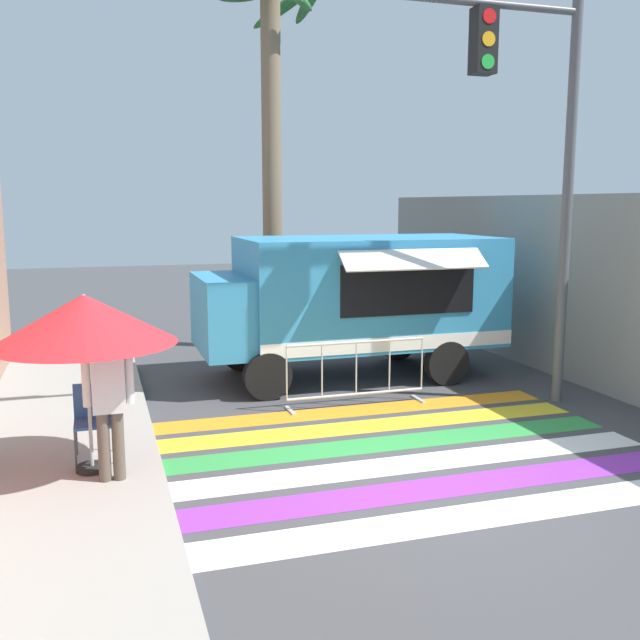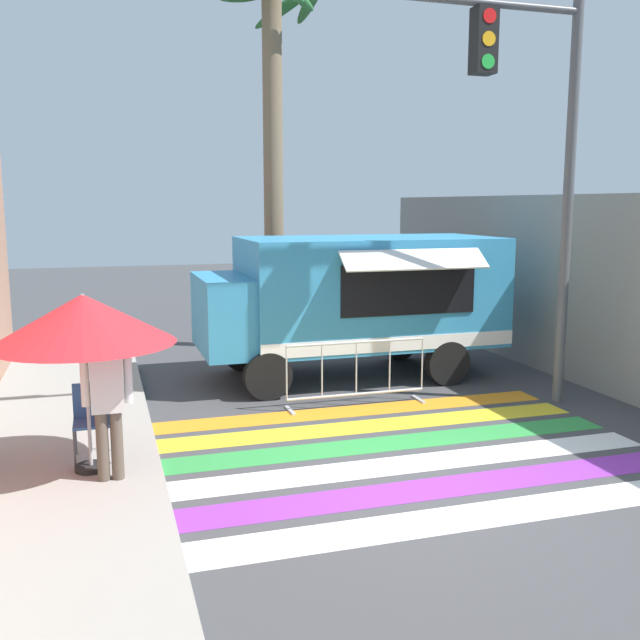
% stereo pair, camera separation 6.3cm
% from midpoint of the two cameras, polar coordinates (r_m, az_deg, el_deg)
% --- Properties ---
extents(ground_plane, '(60.00, 60.00, 0.00)m').
position_cam_midpoint_polar(ground_plane, '(8.25, 8.61, -12.77)').
color(ground_plane, '#424244').
extents(concrete_wall_right, '(0.20, 16.00, 3.25)m').
position_cam_midpoint_polar(concrete_wall_right, '(12.71, 21.13, 2.06)').
color(concrete_wall_right, gray).
rests_on(concrete_wall_right, ground_plane).
extents(crosswalk_painted, '(6.40, 4.36, 0.01)m').
position_cam_midpoint_polar(crosswalk_painted, '(9.09, 5.83, -10.57)').
color(crosswalk_painted, white).
rests_on(crosswalk_painted, ground_plane).
extents(food_truck, '(5.27, 2.76, 2.50)m').
position_cam_midpoint_polar(food_truck, '(12.64, 1.99, 1.97)').
color(food_truck, '#338CBF').
rests_on(food_truck, ground_plane).
extents(traffic_signal_pole, '(4.60, 0.29, 6.34)m').
position_cam_midpoint_polar(traffic_signal_pole, '(11.12, 15.55, 15.16)').
color(traffic_signal_pole, '#515456').
rests_on(traffic_signal_pole, ground_plane).
extents(patio_umbrella, '(1.98, 1.98, 1.99)m').
position_cam_midpoint_polar(patio_umbrella, '(8.12, -18.53, 0.01)').
color(patio_umbrella, black).
rests_on(patio_umbrella, sidewalk_left).
extents(folding_chair, '(0.47, 0.47, 0.86)m').
position_cam_midpoint_polar(folding_chair, '(8.82, -17.76, -7.18)').
color(folding_chair, '#4C4C51').
rests_on(folding_chair, sidewalk_left).
extents(vendor_person, '(0.53, 0.21, 1.62)m').
position_cam_midpoint_polar(vendor_person, '(7.94, -16.76, -5.98)').
color(vendor_person, brown).
rests_on(vendor_person, sidewalk_left).
extents(barricade_front, '(2.23, 0.44, 1.02)m').
position_cam_midpoint_polar(barricade_front, '(10.97, 2.75, -4.31)').
color(barricade_front, '#B7BABF').
rests_on(barricade_front, ground_plane).
extents(palm_tree, '(2.39, 2.50, 7.77)m').
position_cam_midpoint_polar(palm_tree, '(15.31, -3.99, 16.70)').
color(palm_tree, '#7A664C').
rests_on(palm_tree, ground_plane).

